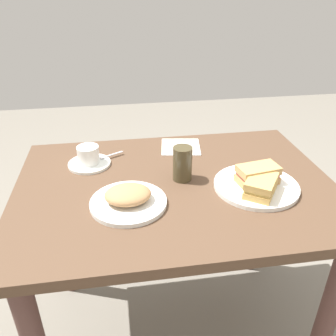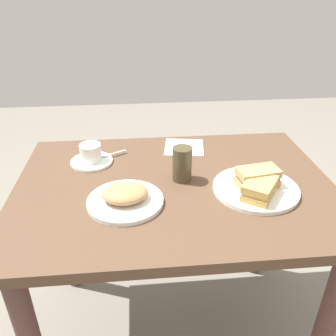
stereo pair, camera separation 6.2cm
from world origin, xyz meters
TOP-DOWN VIEW (x-y plane):
  - ground_plane at (0.00, 0.00)m, footprint 6.00×6.00m
  - dining_table at (0.00, 0.00)m, footprint 1.04×0.75m
  - sandwich_plate at (-0.25, 0.07)m, footprint 0.27×0.27m
  - sandwich_front at (-0.26, 0.06)m, footprint 0.14×0.09m
  - sandwich_back at (-0.24, 0.12)m, footprint 0.14×0.14m
  - coffee_saucer at (0.29, -0.17)m, footprint 0.15×0.15m
  - coffee_cup at (0.29, -0.17)m, footprint 0.08×0.10m
  - spoon at (0.22, -0.21)m, footprint 0.09×0.06m
  - side_plate at (0.16, 0.10)m, footprint 0.23×0.23m
  - side_food_pile at (0.16, 0.10)m, footprint 0.14×0.11m
  - napkin at (-0.07, -0.26)m, footprint 0.17×0.17m
  - drinking_glass at (-0.03, -0.02)m, footprint 0.06×0.06m

SIDE VIEW (x-z plane):
  - ground_plane at x=0.00m, z-range 0.00..0.00m
  - dining_table at x=0.00m, z-range 0.24..0.97m
  - napkin at x=-0.07m, z-range 0.73..0.74m
  - coffee_saucer at x=0.29m, z-range 0.73..0.74m
  - sandwich_plate at x=-0.25m, z-range 0.73..0.75m
  - side_plate at x=0.16m, z-range 0.73..0.75m
  - spoon at x=0.22m, z-range 0.74..0.75m
  - side_food_pile at x=0.16m, z-range 0.75..0.79m
  - sandwich_back at x=-0.24m, z-range 0.75..0.80m
  - coffee_cup at x=0.29m, z-range 0.74..0.81m
  - sandwich_front at x=-0.26m, z-range 0.75..0.80m
  - drinking_glass at x=-0.03m, z-range 0.73..0.85m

